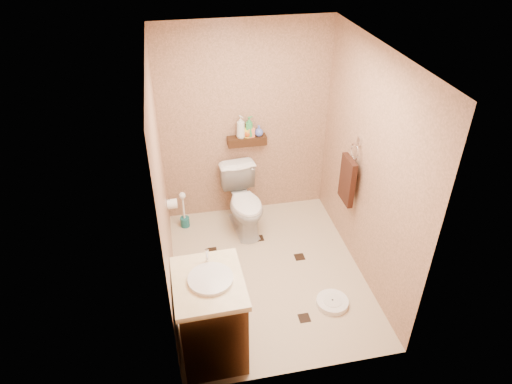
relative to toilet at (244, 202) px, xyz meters
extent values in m
plane|color=#BFAA8B|center=(0.10, -0.83, -0.39)|extent=(2.50, 2.50, 0.00)
cube|color=tan|center=(0.10, 0.42, 0.81)|extent=(2.00, 0.04, 2.40)
cube|color=tan|center=(0.10, -2.08, 0.81)|extent=(2.00, 0.04, 2.40)
cube|color=tan|center=(-0.90, -0.83, 0.81)|extent=(0.04, 2.50, 2.40)
cube|color=tan|center=(1.10, -0.83, 0.81)|extent=(0.04, 2.50, 2.40)
cube|color=silver|center=(0.10, -0.83, 2.01)|extent=(2.00, 2.50, 0.02)
cube|color=#381C0F|center=(0.10, 0.34, 0.63)|extent=(0.46, 0.14, 0.10)
cube|color=black|center=(-0.31, -1.10, -0.38)|extent=(0.11, 0.11, 0.01)
cube|color=black|center=(0.51, -0.66, -0.38)|extent=(0.11, 0.11, 0.01)
cube|color=black|center=(0.31, -1.52, -0.38)|extent=(0.11, 0.11, 0.01)
cube|color=black|center=(-0.45, -0.36, -0.38)|extent=(0.11, 0.11, 0.01)
cube|color=black|center=(0.68, -1.41, -0.38)|extent=(0.11, 0.11, 0.01)
cube|color=black|center=(0.13, -0.24, -0.38)|extent=(0.11, 0.11, 0.01)
imported|color=white|center=(0.00, 0.00, 0.00)|extent=(0.51, 0.80, 0.77)
cube|color=brown|center=(-0.60, -1.70, 0.02)|extent=(0.55, 0.67, 0.80)
cube|color=#FEE8B7|center=(-0.60, -1.70, 0.44)|extent=(0.59, 0.71, 0.05)
cylinder|color=silver|center=(-0.58, -1.70, 0.47)|extent=(0.37, 0.37, 0.05)
cylinder|color=silver|center=(-0.58, -1.47, 0.54)|extent=(0.03, 0.03, 0.12)
cylinder|color=white|center=(0.64, -1.41, -0.36)|extent=(0.41, 0.41, 0.06)
cylinder|color=white|center=(0.64, -1.41, -0.32)|extent=(0.19, 0.19, 0.01)
cylinder|color=#185F62|center=(-0.72, 0.18, -0.32)|extent=(0.11, 0.11, 0.12)
cylinder|color=white|center=(-0.72, 0.18, -0.10)|extent=(0.02, 0.02, 0.35)
sphere|color=white|center=(-0.72, 0.18, 0.07)|extent=(0.08, 0.08, 0.08)
cube|color=silver|center=(1.09, -0.58, 0.99)|extent=(0.03, 0.06, 0.08)
torus|color=silver|center=(1.05, -0.58, 0.87)|extent=(0.02, 0.19, 0.19)
cube|color=#361610|center=(1.01, -0.58, 0.53)|extent=(0.06, 0.30, 0.52)
cylinder|color=white|center=(-0.84, -0.18, 0.21)|extent=(0.11, 0.11, 0.11)
cylinder|color=silver|center=(-0.88, -0.18, 0.27)|extent=(0.04, 0.02, 0.02)
imported|color=silver|center=(0.03, 0.34, 0.82)|extent=(0.14, 0.14, 0.27)
imported|color=yellow|center=(0.10, 0.34, 0.76)|extent=(0.10, 0.10, 0.16)
imported|color=#BA4D15|center=(0.11, 0.34, 0.75)|extent=(0.14, 0.14, 0.14)
imported|color=green|center=(0.13, 0.34, 0.81)|extent=(0.12, 0.12, 0.25)
imported|color=#F68152|center=(0.15, 0.34, 0.77)|extent=(0.09, 0.09, 0.17)
imported|color=#4C62BF|center=(0.24, 0.34, 0.75)|extent=(0.14, 0.14, 0.13)
camera|label=1|loc=(-0.75, -4.39, 3.10)|focal=32.00mm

